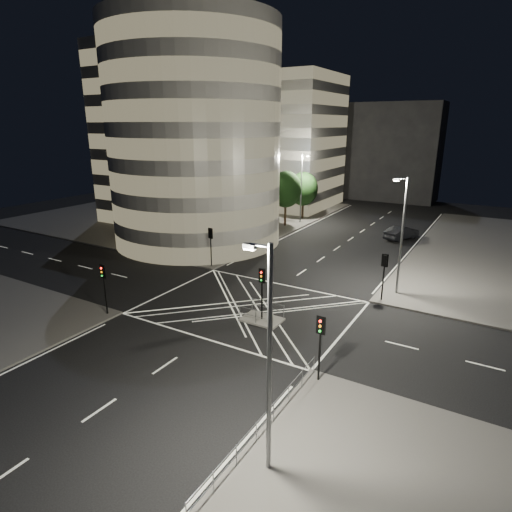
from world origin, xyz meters
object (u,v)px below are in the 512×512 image
Objects in this scene: traffic_signal_island at (262,285)px; street_lamp_left_far at (302,186)px; traffic_signal_nr at (320,336)px; street_lamp_left_near at (233,206)px; traffic_signal_fl at (211,240)px; street_lamp_right_far at (402,233)px; traffic_signal_nl at (104,280)px; traffic_signal_fr at (384,268)px; street_lamp_right_near at (268,355)px; sedan at (401,233)px; central_island at (262,320)px.

street_lamp_left_far is at bearing 109.95° from traffic_signal_island.
street_lamp_left_near reaches higher than traffic_signal_nr.
traffic_signal_fl is 1.00× the size of traffic_signal_island.
traffic_signal_nr is at bearing -92.30° from street_lamp_right_far.
traffic_signal_nl is 22.24m from traffic_signal_fr.
street_lamp_right_far is at bearing 90.00° from street_lamp_right_near.
traffic_signal_nl is 12.03m from traffic_signal_island.
street_lamp_right_near is (18.87, -26.00, 0.00)m from street_lamp_left_near.
street_lamp_left_far is (-18.24, 36.80, 2.63)m from traffic_signal_nr.
traffic_signal_fr is 0.40× the size of street_lamp_left_far.
traffic_signal_nl and traffic_signal_fr have the same top height.
traffic_signal_nl is at bearing -139.09° from street_lamp_right_far.
street_lamp_right_far is at bearing 124.04° from sedan.
street_lamp_right_near is (18.24, -7.20, 2.63)m from traffic_signal_nl.
traffic_signal_island is at bearing -125.30° from street_lamp_right_far.
street_lamp_right_near reaches higher than traffic_signal_nl.
traffic_signal_fl is 0.40× the size of street_lamp_right_near.
street_lamp_left_near is (-11.44, 13.50, 2.63)m from traffic_signal_island.
traffic_signal_fr is (17.60, 13.60, 0.00)m from traffic_signal_nl.
traffic_signal_island is (0.00, 0.00, 2.84)m from central_island.
traffic_signal_fl is at bearing 180.00° from traffic_signal_fr.
street_lamp_left_near is 1.00× the size of street_lamp_right_near.
traffic_signal_nr is 7.69m from street_lamp_right_near.
traffic_signal_nl is 19.78m from street_lamp_right_near.
central_island is 33.95m from street_lamp_left_far.
street_lamp_right_near is at bearing -21.55° from traffic_signal_nl.
central_island is at bearing 105.88° from sedan.
traffic_signal_island is at bearing -37.54° from traffic_signal_fl.
traffic_signal_nr is (17.60, 0.00, 0.00)m from traffic_signal_nl.
sedan is (3.59, 29.78, 0.78)m from central_island.
street_lamp_right_far reaches higher than traffic_signal_nr.
street_lamp_left_near is (-11.44, 13.50, 5.47)m from central_island.
street_lamp_left_near and street_lamp_right_near have the same top height.
street_lamp_left_near is 1.00× the size of street_lamp_right_far.
traffic_signal_fl is 27.79m from street_lamp_right_near.
central_island is at bearing -49.73° from street_lamp_left_near.
street_lamp_left_near is at bearing 130.27° from traffic_signal_island.
street_lamp_right_near is at bearing -54.03° from street_lamp_left_near.
central_island is 0.75× the size of traffic_signal_nl.
traffic_signal_fr is at bearing 121.25° from sedan.
traffic_signal_fl is 22.24m from traffic_signal_nr.
traffic_signal_nr is 8.62m from traffic_signal_island.
street_lamp_right_far reaches higher than sedan.
sedan is (-3.85, 42.28, -4.69)m from street_lamp_right_near.
street_lamp_left_near is at bearing 130.27° from central_island.
street_lamp_right_far is at bearing 54.70° from traffic_signal_island.
traffic_signal_fl and traffic_signal_nr have the same top height.
street_lamp_left_far is at bearing 116.36° from traffic_signal_nr.
traffic_signal_nl is at bearing -153.86° from traffic_signal_island.
traffic_signal_nl is at bearing -142.31° from traffic_signal_fr.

